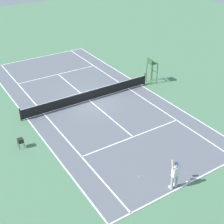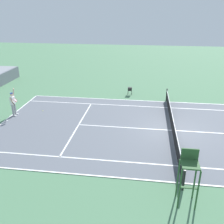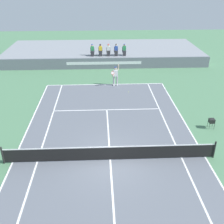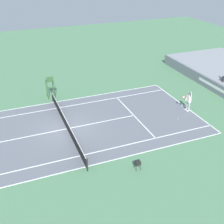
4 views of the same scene
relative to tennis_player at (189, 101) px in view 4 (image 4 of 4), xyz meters
The scene contains 8 objects.
ground_plane 11.73m from the tennis_player, 94.75° to the right, with size 80.00×80.00×0.00m, color #4C7A56.
court 11.73m from the tennis_player, 94.75° to the right, with size 11.08×23.88×0.03m.
net 11.70m from the tennis_player, 94.75° to the right, with size 11.98×0.10×1.07m.
barrier_wall 5.27m from the tennis_player, 100.61° to the left, with size 23.67×0.25×1.22m.
tennis_player is the anchor object (origin of this frame).
tennis_ball 2.29m from the tennis_player, 58.33° to the right, with size 0.07×0.07×0.07m, color #D1E533.
umpire_chair 13.95m from the tennis_player, 123.29° to the right, with size 0.77×0.77×2.44m.
ball_hopper 10.32m from the tennis_player, 53.93° to the right, with size 0.36×0.36×0.70m.
Camera 4 is at (21.18, -4.24, 13.23)m, focal length 46.48 mm.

